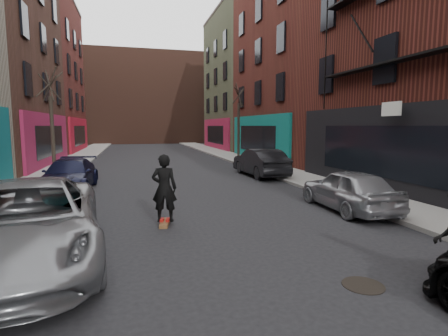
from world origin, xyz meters
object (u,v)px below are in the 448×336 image
tree_left_far (51,113)px  manhole (363,285)px  skateboard (165,223)px  skateboarder (164,188)px  parked_right_end (260,162)px  parked_right_far (348,189)px  tree_right_far (239,115)px  parked_left_far (26,223)px  parked_left_end (69,175)px

tree_left_far → manhole: bearing=-63.7°
skateboard → skateboarder: bearing=0.0°
parked_right_end → skateboard: parked_right_end is taller
parked_right_end → tree_left_far: bearing=-18.9°
tree_left_far → skateboarder: 12.59m
parked_right_far → skateboarder: 5.86m
tree_left_far → parked_right_end: tree_left_far is taller
tree_right_far → parked_left_far: size_ratio=1.17×
tree_right_far → skateboarder: 19.03m
tree_left_far → parked_left_end: tree_left_far is taller
parked_right_end → manhole: parked_right_end is taller
tree_left_far → skateboard: 12.81m
parked_left_end → manhole: bearing=-57.0°
tree_right_far → tree_left_far: bearing=-154.2°
parked_left_end → skateboarder: bearing=-58.6°
skateboarder → skateboard: bearing=-0.0°
parked_left_end → parked_right_end: bearing=15.3°
parked_right_far → parked_right_end: bearing=-88.6°
parked_right_end → skateboard: 10.08m
parked_left_end → parked_left_far: bearing=-83.9°
tree_left_far → parked_left_far: size_ratio=1.11×
parked_left_far → skateboarder: (2.85, 2.05, 0.21)m
tree_right_far → parked_left_end: (-10.80, -11.25, -2.87)m
skateboard → manhole: (2.91, -4.56, -0.04)m
skateboard → parked_right_far: bearing=14.4°
tree_right_far → skateboard: tree_right_far is taller
skateboard → skateboarder: (0.00, 0.00, 0.97)m
parked_left_far → parked_left_end: 8.15m
parked_right_far → parked_right_end: (0.00, 7.97, 0.07)m
parked_left_far → manhole: 6.34m
tree_left_far → tree_right_far: (12.40, 6.00, 0.15)m
parked_left_end → skateboarder: (3.36, -6.08, 0.36)m
parked_right_far → skateboard: (-5.84, -0.20, -0.62)m
parked_left_far → manhole: (5.76, -2.51, -0.80)m
tree_left_far → parked_left_far: (2.11, -13.38, -2.57)m
tree_right_far → parked_left_end: 15.86m
skateboarder → tree_right_far: bearing=-100.8°
tree_right_far → skateboard: (-7.44, -17.33, -3.48)m
parked_left_end → skateboarder: 6.96m
skateboard → skateboarder: 0.97m
tree_left_far → skateboarder: tree_left_far is taller
parked_left_end → tree_right_far: bearing=48.7°
tree_left_far → parked_right_far: tree_left_far is taller
tree_right_far → skateboarder: size_ratio=3.69×
tree_right_far → manhole: size_ratio=9.71×
parked_right_far → manhole: size_ratio=5.64×
parked_right_far → tree_right_far: bearing=-93.9°
tree_left_far → manhole: (7.87, -15.89, -3.37)m
parked_left_far → parked_right_end: bearing=42.1°
parked_left_far → skateboarder: size_ratio=3.16×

